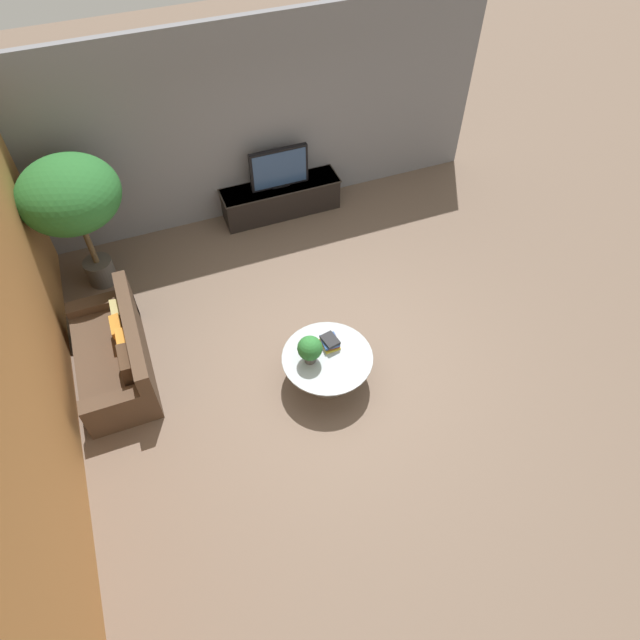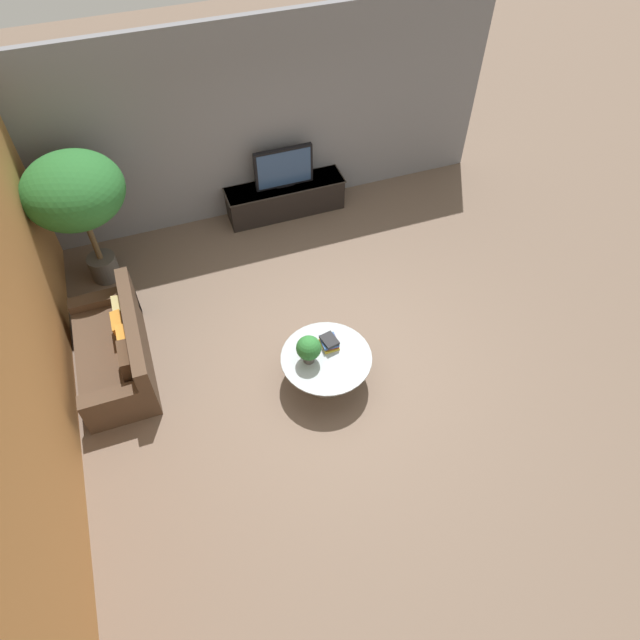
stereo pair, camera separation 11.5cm
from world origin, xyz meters
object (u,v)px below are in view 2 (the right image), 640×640
(couch_by_wall, at_px, (117,352))
(potted_palm_tall, at_px, (75,194))
(media_console, at_px, (285,198))
(coffee_table, at_px, (326,364))
(potted_plant_tabletop, at_px, (309,349))
(television, at_px, (284,168))

(couch_by_wall, height_order, potted_palm_tall, potted_palm_tall)
(media_console, distance_m, coffee_table, 3.39)
(potted_palm_tall, bearing_deg, potted_plant_tabletop, -51.59)
(television, xyz_separation_m, potted_palm_tall, (-2.93, -0.54, 0.64))
(couch_by_wall, relative_size, potted_palm_tall, 0.90)
(coffee_table, bearing_deg, television, 81.17)
(television, relative_size, coffee_table, 0.83)
(coffee_table, bearing_deg, media_console, 81.17)
(media_console, xyz_separation_m, television, (0.00, -0.00, 0.57))
(couch_by_wall, height_order, potted_plant_tabletop, potted_plant_tabletop)
(media_console, bearing_deg, couch_by_wall, -142.02)
(television, height_order, potted_palm_tall, potted_palm_tall)
(coffee_table, distance_m, potted_palm_tall, 3.88)
(potted_plant_tabletop, bearing_deg, television, 77.56)
(couch_by_wall, distance_m, potted_plant_tabletop, 2.45)
(coffee_table, height_order, couch_by_wall, couch_by_wall)
(coffee_table, bearing_deg, couch_by_wall, 156.08)
(media_console, distance_m, television, 0.57)
(television, distance_m, couch_by_wall, 3.75)
(media_console, height_order, coffee_table, media_console)
(potted_plant_tabletop, bearing_deg, potted_palm_tall, 128.41)
(couch_by_wall, xyz_separation_m, potted_palm_tall, (-0.01, 1.74, 1.20))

